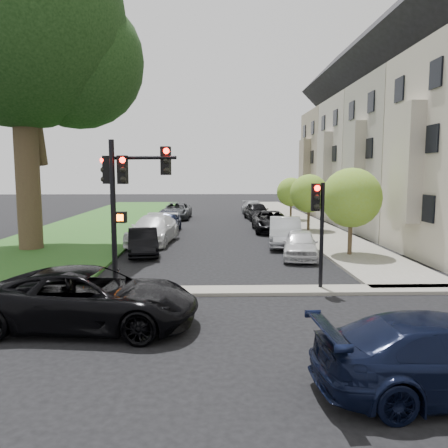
{
  "coord_description": "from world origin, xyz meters",
  "views": [
    {
      "loc": [
        -0.5,
        -12.48,
        4.07
      ],
      "look_at": [
        0.0,
        5.0,
        2.0
      ],
      "focal_mm": 35.0,
      "sensor_mm": 36.0,
      "label": 1
    }
  ],
  "objects_px": {
    "car_cross_near": "(90,298)",
    "car_parked_2": "(271,221)",
    "traffic_signal_secondary": "(319,216)",
    "car_parked_3": "(257,211)",
    "car_parked_8": "(176,211)",
    "car_parked_5": "(143,242)",
    "eucalyptus": "(18,22)",
    "small_tree_b": "(309,194)",
    "car_parked_1": "(285,232)",
    "car_parked_0": "(300,244)",
    "car_parked_7": "(167,221)",
    "car_parked_6": "(153,230)",
    "small_tree_c": "(291,192)",
    "traffic_signal_main": "(125,188)",
    "small_tree_a": "(351,198)",
    "car_parked_4": "(253,208)"
  },
  "relations": [
    {
      "from": "car_cross_near",
      "to": "small_tree_a",
      "type": "bearing_deg",
      "value": -40.58
    },
    {
      "from": "car_cross_near",
      "to": "car_parked_1",
      "type": "relative_size",
      "value": 1.18
    },
    {
      "from": "car_parked_4",
      "to": "car_parked_5",
      "type": "height_order",
      "value": "car_parked_4"
    },
    {
      "from": "small_tree_c",
      "to": "car_parked_5",
      "type": "relative_size",
      "value": 0.91
    },
    {
      "from": "small_tree_a",
      "to": "small_tree_c",
      "type": "bearing_deg",
      "value": 90.0
    },
    {
      "from": "traffic_signal_secondary",
      "to": "car_parked_3",
      "type": "xyz_separation_m",
      "value": [
        0.27,
        22.7,
        -1.84
      ]
    },
    {
      "from": "car_parked_1",
      "to": "car_parked_5",
      "type": "relative_size",
      "value": 1.2
    },
    {
      "from": "car_parked_4",
      "to": "car_parked_5",
      "type": "bearing_deg",
      "value": -114.25
    },
    {
      "from": "small_tree_b",
      "to": "traffic_signal_secondary",
      "type": "height_order",
      "value": "small_tree_b"
    },
    {
      "from": "car_parked_1",
      "to": "car_parked_3",
      "type": "relative_size",
      "value": 1.08
    },
    {
      "from": "car_parked_3",
      "to": "car_parked_8",
      "type": "xyz_separation_m",
      "value": [
        -7.01,
        0.9,
        -0.04
      ]
    },
    {
      "from": "small_tree_a",
      "to": "small_tree_b",
      "type": "bearing_deg",
      "value": 90.0
    },
    {
      "from": "car_parked_3",
      "to": "car_parked_7",
      "type": "distance_m",
      "value": 10.19
    },
    {
      "from": "car_parked_5",
      "to": "car_parked_6",
      "type": "xyz_separation_m",
      "value": [
        0.05,
        3.53,
        0.14
      ]
    },
    {
      "from": "car_parked_3",
      "to": "car_parked_7",
      "type": "xyz_separation_m",
      "value": [
        -7.01,
        -7.39,
        0.01
      ]
    },
    {
      "from": "car_cross_near",
      "to": "car_parked_7",
      "type": "bearing_deg",
      "value": 5.44
    },
    {
      "from": "traffic_signal_secondary",
      "to": "car_parked_0",
      "type": "xyz_separation_m",
      "value": [
        0.57,
        5.68,
        -1.92
      ]
    },
    {
      "from": "car_cross_near",
      "to": "car_parked_5",
      "type": "bearing_deg",
      "value": 6.9
    },
    {
      "from": "small_tree_b",
      "to": "car_parked_7",
      "type": "xyz_separation_m",
      "value": [
        -9.8,
        0.19,
        -1.86
      ]
    },
    {
      "from": "traffic_signal_main",
      "to": "eucalyptus",
      "type": "bearing_deg",
      "value": 129.21
    },
    {
      "from": "car_parked_3",
      "to": "car_parked_6",
      "type": "bearing_deg",
      "value": -126.24
    },
    {
      "from": "traffic_signal_secondary",
      "to": "car_parked_3",
      "type": "distance_m",
      "value": 22.78
    },
    {
      "from": "car_cross_near",
      "to": "car_parked_8",
      "type": "relative_size",
      "value": 1.1
    },
    {
      "from": "traffic_signal_secondary",
      "to": "car_parked_3",
      "type": "bearing_deg",
      "value": 89.32
    },
    {
      "from": "traffic_signal_secondary",
      "to": "car_parked_0",
      "type": "distance_m",
      "value": 6.03
    },
    {
      "from": "car_cross_near",
      "to": "car_parked_8",
      "type": "distance_m",
      "value": 27.02
    },
    {
      "from": "car_parked_0",
      "to": "car_parked_1",
      "type": "distance_m",
      "value": 3.57
    },
    {
      "from": "small_tree_b",
      "to": "traffic_signal_secondary",
      "type": "relative_size",
      "value": 1.06
    },
    {
      "from": "car_parked_5",
      "to": "car_parked_8",
      "type": "height_order",
      "value": "car_parked_8"
    },
    {
      "from": "small_tree_b",
      "to": "car_parked_6",
      "type": "bearing_deg",
      "value": -154.37
    },
    {
      "from": "car_parked_0",
      "to": "car_parked_7",
      "type": "distance_m",
      "value": 12.09
    },
    {
      "from": "car_parked_5",
      "to": "car_cross_near",
      "type": "bearing_deg",
      "value": -98.75
    },
    {
      "from": "car_cross_near",
      "to": "car_parked_2",
      "type": "xyz_separation_m",
      "value": [
        7.31,
        18.46,
        -0.07
      ]
    },
    {
      "from": "car_cross_near",
      "to": "car_parked_6",
      "type": "relative_size",
      "value": 1.03
    },
    {
      "from": "car_parked_1",
      "to": "car_parked_8",
      "type": "bearing_deg",
      "value": 124.58
    },
    {
      "from": "car_parked_8",
      "to": "car_parked_6",
      "type": "bearing_deg",
      "value": -89.2
    },
    {
      "from": "eucalyptus",
      "to": "traffic_signal_secondary",
      "type": "distance_m",
      "value": 17.86
    },
    {
      "from": "car_parked_7",
      "to": "eucalyptus",
      "type": "bearing_deg",
      "value": -131.82
    },
    {
      "from": "traffic_signal_secondary",
      "to": "car_parked_0",
      "type": "bearing_deg",
      "value": 84.26
    },
    {
      "from": "car_parked_0",
      "to": "car_parked_3",
      "type": "distance_m",
      "value": 17.02
    },
    {
      "from": "small_tree_a",
      "to": "car_parked_8",
      "type": "xyz_separation_m",
      "value": [
        -9.79,
        17.57,
        -2.14
      ]
    },
    {
      "from": "car_parked_1",
      "to": "eucalyptus",
      "type": "bearing_deg",
      "value": -167.44
    },
    {
      "from": "car_cross_near",
      "to": "car_parked_6",
      "type": "distance_m",
      "value": 13.71
    },
    {
      "from": "traffic_signal_secondary",
      "to": "car_parked_1",
      "type": "distance_m",
      "value": 9.44
    },
    {
      "from": "small_tree_c",
      "to": "traffic_signal_main",
      "type": "height_order",
      "value": "traffic_signal_main"
    },
    {
      "from": "small_tree_b",
      "to": "car_parked_7",
      "type": "distance_m",
      "value": 9.97
    },
    {
      "from": "car_cross_near",
      "to": "car_parked_0",
      "type": "height_order",
      "value": "car_cross_near"
    },
    {
      "from": "small_tree_c",
      "to": "car_cross_near",
      "type": "height_order",
      "value": "small_tree_c"
    },
    {
      "from": "car_cross_near",
      "to": "car_parked_7",
      "type": "relative_size",
      "value": 1.26
    },
    {
      "from": "traffic_signal_main",
      "to": "car_parked_0",
      "type": "distance_m",
      "value": 9.52
    }
  ]
}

